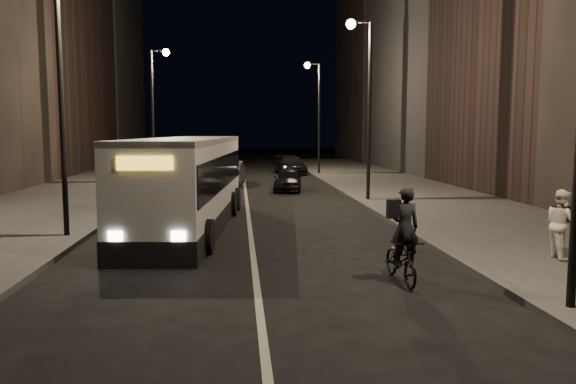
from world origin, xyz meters
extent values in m
plane|color=black|center=(0.00, 0.00, 0.00)|extent=(180.00, 180.00, 0.00)
cube|color=#363634|center=(8.50, 14.00, 0.08)|extent=(7.00, 70.00, 0.16)
cube|color=#363634|center=(-8.50, 14.00, 0.08)|extent=(7.00, 70.00, 0.16)
cube|color=black|center=(16.00, 27.50, 10.50)|extent=(8.00, 61.00, 21.00)
cube|color=black|center=(-16.00, 28.50, 11.00)|extent=(8.00, 61.00, 22.00)
cylinder|color=black|center=(5.60, 12.00, 4.16)|extent=(0.16, 0.16, 8.00)
cube|color=black|center=(5.15, 12.00, 8.16)|extent=(0.90, 0.08, 0.08)
sphere|color=#FFD18C|center=(4.70, 12.00, 8.06)|extent=(0.44, 0.44, 0.44)
cylinder|color=black|center=(5.60, 28.00, 4.16)|extent=(0.16, 0.16, 8.00)
cube|color=black|center=(5.15, 28.00, 8.16)|extent=(0.90, 0.08, 0.08)
sphere|color=#FFD18C|center=(4.70, 28.00, 8.06)|extent=(0.44, 0.44, 0.44)
cylinder|color=black|center=(-5.60, 4.00, 4.16)|extent=(0.16, 0.16, 8.00)
cylinder|color=black|center=(-5.60, 22.00, 4.16)|extent=(0.16, 0.16, 8.00)
cube|color=black|center=(-5.15, 22.00, 8.16)|extent=(0.90, 0.08, 0.08)
sphere|color=#FFD18C|center=(-4.70, 22.00, 8.06)|extent=(0.44, 0.44, 0.44)
cube|color=silver|center=(-2.07, 5.82, 1.52)|extent=(3.38, 11.56, 3.04)
cube|color=black|center=(-2.07, 5.82, 1.95)|extent=(3.42, 11.19, 1.09)
cube|color=silver|center=(-2.07, 5.82, 2.99)|extent=(3.40, 11.57, 0.17)
cube|color=gold|center=(-2.58, 0.15, 2.56)|extent=(1.33, 0.23, 0.33)
cylinder|color=black|center=(-3.60, 1.96, 0.47)|extent=(0.42, 0.98, 0.95)
cylinder|color=black|center=(-1.24, 1.74, 0.47)|extent=(0.42, 0.98, 0.95)
cylinder|color=black|center=(-2.93, 9.52, 0.47)|extent=(0.42, 0.98, 0.95)
cylinder|color=black|center=(-0.56, 9.31, 0.47)|extent=(0.42, 0.98, 0.95)
imported|color=black|center=(3.19, -1.52, 0.49)|extent=(0.75, 1.89, 0.97)
imported|color=black|center=(3.19, -1.72, 1.25)|extent=(0.67, 0.46, 1.78)
imported|color=white|center=(7.60, -0.30, 1.03)|extent=(0.67, 0.85, 1.73)
imported|color=black|center=(2.33, 17.33, 0.62)|extent=(1.91, 3.81, 1.24)
imported|color=#333335|center=(-0.87, 21.27, 0.74)|extent=(1.96, 4.61, 1.48)
imported|color=black|center=(3.60, 29.39, 0.70)|extent=(2.34, 4.94, 1.39)
camera|label=1|loc=(-0.36, -13.37, 3.34)|focal=35.00mm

